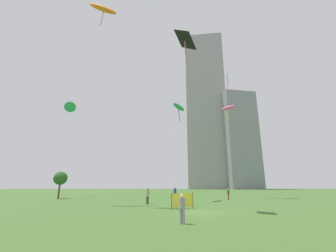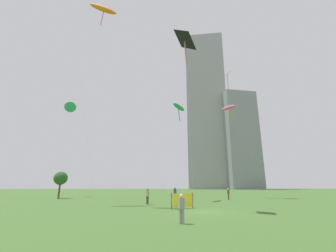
{
  "view_description": "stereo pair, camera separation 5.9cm",
  "coord_description": "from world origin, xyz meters",
  "px_view_note": "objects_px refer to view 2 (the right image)",
  "views": [
    {
      "loc": [
        -4.73,
        -19.09,
        2.08
      ],
      "look_at": [
        -1.81,
        11.59,
        10.24
      ],
      "focal_mm": 24.14,
      "sensor_mm": 36.0,
      "label": 1
    },
    {
      "loc": [
        -4.67,
        -19.09,
        2.08
      ],
      "look_at": [
        -1.81,
        11.59,
        10.24
      ],
      "focal_mm": 24.14,
      "sensor_mm": 36.0,
      "label": 2
    }
  ],
  "objects_px": {
    "person_standing_1": "(148,195)",
    "kite_flying_7": "(103,9)",
    "park_tree_0": "(61,178)",
    "person_standing_2": "(182,206)",
    "person_standing_3": "(228,193)",
    "kite_flying_2": "(70,108)",
    "distant_highrise_0": "(206,108)",
    "event_banner": "(182,200)",
    "person_standing_0": "(175,193)",
    "distant_highrise_1": "(237,140)",
    "kite_flying_6": "(179,107)",
    "kite_flying_1": "(185,41)",
    "kite_flying_3": "(228,108)",
    "kite_flying_5": "(227,75)"
  },
  "relations": [
    {
      "from": "person_standing_1",
      "to": "kite_flying_7",
      "type": "distance_m",
      "value": 24.81
    },
    {
      "from": "park_tree_0",
      "to": "person_standing_2",
      "type": "bearing_deg",
      "value": -58.76
    },
    {
      "from": "person_standing_2",
      "to": "person_standing_3",
      "type": "distance_m",
      "value": 23.57
    },
    {
      "from": "kite_flying_2",
      "to": "park_tree_0",
      "type": "xyz_separation_m",
      "value": [
        2.65,
        -8.18,
        -15.35
      ]
    },
    {
      "from": "distant_highrise_0",
      "to": "event_banner",
      "type": "relative_size",
      "value": 46.75
    },
    {
      "from": "person_standing_0",
      "to": "distant_highrise_1",
      "type": "xyz_separation_m",
      "value": [
        53.35,
        105.43,
        29.02
      ]
    },
    {
      "from": "person_standing_2",
      "to": "kite_flying_6",
      "type": "height_order",
      "value": "kite_flying_6"
    },
    {
      "from": "person_standing_3",
      "to": "event_banner",
      "type": "xyz_separation_m",
      "value": [
        -9.03,
        -12.63,
        -0.23
      ]
    },
    {
      "from": "person_standing_3",
      "to": "kite_flying_6",
      "type": "xyz_separation_m",
      "value": [
        -7.52,
        -0.98,
        13.19
      ]
    },
    {
      "from": "kite_flying_6",
      "to": "event_banner",
      "type": "relative_size",
      "value": 6.43
    },
    {
      "from": "kite_flying_6",
      "to": "person_standing_0",
      "type": "bearing_deg",
      "value": -120.08
    },
    {
      "from": "person_standing_1",
      "to": "kite_flying_2",
      "type": "distance_m",
      "value": 32.73
    },
    {
      "from": "park_tree_0",
      "to": "distant_highrise_1",
      "type": "bearing_deg",
      "value": 53.38
    },
    {
      "from": "kite_flying_7",
      "to": "person_standing_3",
      "type": "bearing_deg",
      "value": 25.27
    },
    {
      "from": "person_standing_0",
      "to": "kite_flying_7",
      "type": "bearing_deg",
      "value": 89.69
    },
    {
      "from": "kite_flying_1",
      "to": "kite_flying_3",
      "type": "bearing_deg",
      "value": 59.67
    },
    {
      "from": "kite_flying_5",
      "to": "park_tree_0",
      "type": "height_order",
      "value": "kite_flying_5"
    },
    {
      "from": "person_standing_2",
      "to": "person_standing_3",
      "type": "relative_size",
      "value": 0.95
    },
    {
      "from": "distant_highrise_1",
      "to": "person_standing_0",
      "type": "bearing_deg",
      "value": -122.03
    },
    {
      "from": "kite_flying_3",
      "to": "kite_flying_6",
      "type": "height_order",
      "value": "kite_flying_3"
    },
    {
      "from": "person_standing_0",
      "to": "kite_flying_5",
      "type": "bearing_deg",
      "value": -88.18
    },
    {
      "from": "distant_highrise_1",
      "to": "kite_flying_2",
      "type": "bearing_deg",
      "value": -135.29
    },
    {
      "from": "kite_flying_5",
      "to": "kite_flying_6",
      "type": "height_order",
      "value": "kite_flying_5"
    },
    {
      "from": "person_standing_3",
      "to": "kite_flying_3",
      "type": "xyz_separation_m",
      "value": [
        3.12,
        5.76,
        15.78
      ]
    },
    {
      "from": "person_standing_3",
      "to": "distant_highrise_1",
      "type": "height_order",
      "value": "distant_highrise_1"
    },
    {
      "from": "person_standing_1",
      "to": "kite_flying_3",
      "type": "distance_m",
      "value": 25.49
    },
    {
      "from": "park_tree_0",
      "to": "distant_highrise_1",
      "type": "relative_size",
      "value": 0.07
    },
    {
      "from": "kite_flying_6",
      "to": "park_tree_0",
      "type": "xyz_separation_m",
      "value": [
        -19.44,
        7.14,
        -10.9
      ]
    },
    {
      "from": "kite_flying_7",
      "to": "distant_highrise_0",
      "type": "bearing_deg",
      "value": 68.55
    },
    {
      "from": "person_standing_1",
      "to": "kite_flying_6",
      "type": "xyz_separation_m",
      "value": [
        4.74,
        6.13,
        13.15
      ]
    },
    {
      "from": "person_standing_1",
      "to": "person_standing_2",
      "type": "xyz_separation_m",
      "value": [
        1.86,
        -14.05,
        -0.08
      ]
    },
    {
      "from": "person_standing_0",
      "to": "kite_flying_1",
      "type": "relative_size",
      "value": 0.1
    },
    {
      "from": "kite_flying_3",
      "to": "kite_flying_7",
      "type": "xyz_separation_m",
      "value": [
        -21.88,
        -14.62,
        8.14
      ]
    },
    {
      "from": "kite_flying_1",
      "to": "event_banner",
      "type": "relative_size",
      "value": 7.72
    },
    {
      "from": "person_standing_0",
      "to": "kite_flying_3",
      "type": "height_order",
      "value": "kite_flying_3"
    },
    {
      "from": "kite_flying_2",
      "to": "event_banner",
      "type": "bearing_deg",
      "value": -52.63
    },
    {
      "from": "person_standing_1",
      "to": "kite_flying_7",
      "type": "bearing_deg",
      "value": -131.79
    },
    {
      "from": "person_standing_0",
      "to": "distant_highrise_0",
      "type": "height_order",
      "value": "distant_highrise_0"
    },
    {
      "from": "event_banner",
      "to": "kite_flying_1",
      "type": "bearing_deg",
      "value": -80.81
    },
    {
      "from": "kite_flying_3",
      "to": "distant_highrise_0",
      "type": "relative_size",
      "value": 0.16
    },
    {
      "from": "kite_flying_7",
      "to": "park_tree_0",
      "type": "distance_m",
      "value": 27.58
    },
    {
      "from": "kite_flying_7",
      "to": "distant_highrise_0",
      "type": "distance_m",
      "value": 128.63
    },
    {
      "from": "kite_flying_7",
      "to": "event_banner",
      "type": "relative_size",
      "value": 11.52
    },
    {
      "from": "person_standing_3",
      "to": "distant_highrise_0",
      "type": "height_order",
      "value": "distant_highrise_0"
    },
    {
      "from": "person_standing_0",
      "to": "event_banner",
      "type": "relative_size",
      "value": 0.81
    },
    {
      "from": "distant_highrise_1",
      "to": "event_banner",
      "type": "bearing_deg",
      "value": -120.22
    },
    {
      "from": "distant_highrise_0",
      "to": "kite_flying_6",
      "type": "bearing_deg",
      "value": -94.36
    },
    {
      "from": "kite_flying_2",
      "to": "kite_flying_7",
      "type": "height_order",
      "value": "kite_flying_7"
    },
    {
      "from": "person_standing_3",
      "to": "distant_highrise_0",
      "type": "bearing_deg",
      "value": 1.82
    },
    {
      "from": "event_banner",
      "to": "kite_flying_5",
      "type": "bearing_deg",
      "value": 55.37
    }
  ]
}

